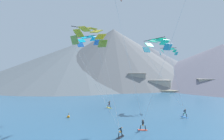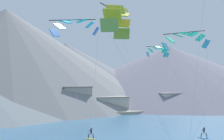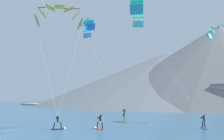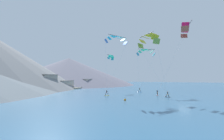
{
  "view_description": "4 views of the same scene",
  "coord_description": "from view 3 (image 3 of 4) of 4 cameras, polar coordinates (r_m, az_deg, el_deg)",
  "views": [
    {
      "loc": [
        7.4,
        -20.98,
        10.67
      ],
      "look_at": [
        2.09,
        16.13,
        9.65
      ],
      "focal_mm": 28.0,
      "sensor_mm": 36.0,
      "label": 1
    },
    {
      "loc": [
        -13.64,
        -23.91,
        9.16
      ],
      "look_at": [
        1.59,
        15.51,
        10.38
      ],
      "focal_mm": 50.0,
      "sensor_mm": 36.0,
      "label": 2
    },
    {
      "loc": [
        29.11,
        -12.96,
        3.61
      ],
      "look_at": [
        3.96,
        14.81,
        7.77
      ],
      "focal_mm": 40.0,
      "sensor_mm": 36.0,
      "label": 3
    },
    {
      "loc": [
        -40.4,
        -1.34,
        5.3
      ],
      "look_at": [
        -2.81,
        18.15,
        7.74
      ],
      "focal_mm": 24.0,
      "sensor_mm": 36.0,
      "label": 4
    }
  ],
  "objects": [
    {
      "name": "parafoil_kite_distant_high_outer",
      "position": [
        44.73,
        23.91,
        8.5
      ],
      "size": [
        5.01,
        1.89,
        2.13
      ],
      "color": "#3DB1C2"
    },
    {
      "name": "mountain_peak_far_spur",
      "position": [
        120.03,
        23.39,
        1.02
      ],
      "size": [
        114.59,
        114.59,
        35.79
      ],
      "color": "slate",
      "rests_on": "ground"
    },
    {
      "name": "ground_plane",
      "position": [
        32.07,
        -24.26,
        -12.25
      ],
      "size": [
        400.0,
        400.0,
        0.0
      ],
      "primitive_type": "plane",
      "color": "#336084"
    },
    {
      "name": "race_marker_buoy",
      "position": [
        43.98,
        -12.15,
        -10.7
      ],
      "size": [
        0.56,
        0.56,
        1.02
      ],
      "color": "orange",
      "rests_on": "ground"
    },
    {
      "name": "kitesurfer_near_lead",
      "position": [
        29.84,
        -11.9,
        -12.13
      ],
      "size": [
        1.21,
        1.71,
        1.74
      ],
      "color": "black",
      "rests_on": "ground"
    },
    {
      "name": "kitesurfer_far_left",
      "position": [
        29.64,
        -3.06,
        -12.27
      ],
      "size": [
        1.74,
        0.57,
        1.79
      ],
      "color": "#E54C33",
      "rests_on": "ground"
    },
    {
      "name": "parafoil_kite_mid_center",
      "position": [
        45.65,
        -5.53,
        9.77
      ],
      "size": [
        7.14,
        7.68,
        15.89
      ],
      "color": "blue"
    },
    {
      "name": "kitesurfer_mid_center",
      "position": [
        45.25,
        2.73,
        -10.2
      ],
      "size": [
        1.58,
        1.44,
        1.79
      ],
      "color": "yellow",
      "rests_on": "ground"
    },
    {
      "name": "kitesurfer_near_trail",
      "position": [
        31.89,
        20.12,
        -11.51
      ],
      "size": [
        1.41,
        1.6,
        1.77
      ],
      "color": "#337FDB",
      "rests_on": "ground"
    },
    {
      "name": "parafoil_kite_near_trail",
      "position": [
        32.77,
        5.88,
        13.31
      ],
      "size": [
        8.53,
        7.21,
        14.16
      ],
      "color": "teal"
    },
    {
      "name": "shoreline_strip",
      "position": [
        73.87,
        19.14,
        -8.52
      ],
      "size": [
        180.0,
        10.0,
        0.7
      ],
      "primitive_type": "cube",
      "color": "tan",
      "rests_on": "ground"
    },
    {
      "name": "parafoil_kite_near_lead",
      "position": [
        38.48,
        -11.94,
        12.4
      ],
      "size": [
        8.24,
        7.12,
        15.81
      ],
      "color": "olive"
    },
    {
      "name": "shore_building_quay_east",
      "position": [
        80.48,
        13.98,
        -6.56
      ],
      "size": [
        7.54,
        5.25,
        6.07
      ],
      "color": "silver",
      "rests_on": "ground"
    },
    {
      "name": "mountain_peak_central_summit",
      "position": [
        127.64,
        12.82,
        -1.87
      ],
      "size": [
        129.08,
        129.08,
        26.41
      ],
      "color": "slate",
      "rests_on": "ground"
    }
  ]
}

